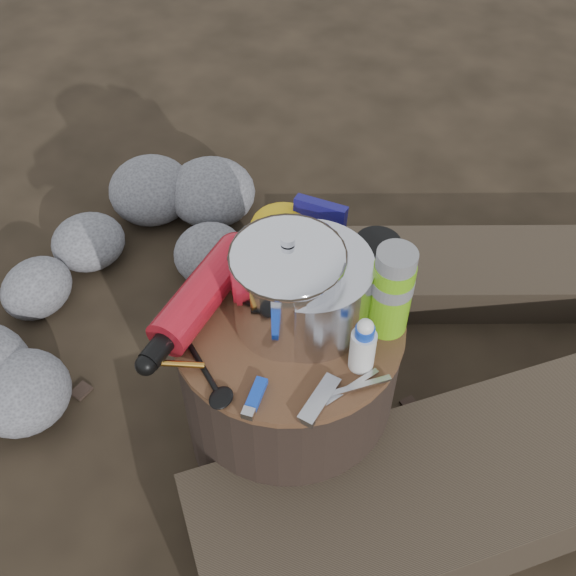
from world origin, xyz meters
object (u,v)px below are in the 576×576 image
at_px(fuel_bottle, 202,294).
at_px(travel_mug, 375,266).
at_px(camping_pot, 288,283).
at_px(thermos, 391,291).
at_px(stump, 288,382).

bearing_deg(fuel_bottle, travel_mug, 36.23).
relative_size(camping_pot, travel_mug, 1.64).
relative_size(thermos, travel_mug, 1.53).
bearing_deg(fuel_bottle, stump, 15.37).
relative_size(stump, camping_pot, 2.18).
height_order(stump, fuel_bottle, fuel_bottle).
bearing_deg(travel_mug, camping_pot, -126.81).
xyz_separation_m(stump, thermos, (0.16, 0.07, 0.29)).
relative_size(stump, travel_mug, 3.57).
distance_m(thermos, travel_mug, 0.10).
height_order(fuel_bottle, travel_mug, travel_mug).
bearing_deg(camping_pot, fuel_bottle, -162.53).
relative_size(camping_pot, thermos, 1.07).
bearing_deg(travel_mug, fuel_bottle, -143.55).
distance_m(camping_pot, fuel_bottle, 0.17).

